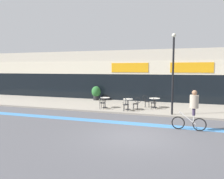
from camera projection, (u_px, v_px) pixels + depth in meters
ground_plane at (134, 137)px, 9.70m from camera, size 120.00×120.00×0.00m
sidewalk_slab at (155, 108)px, 16.56m from camera, size 40.00×5.50×0.12m
storefront_facade at (161, 76)px, 20.81m from camera, size 40.00×4.06×4.71m
bike_lane_stripe at (143, 124)px, 11.84m from camera, size 36.00×0.70×0.01m
bistro_table_0 at (105, 100)px, 16.26m from camera, size 0.71×0.71×0.76m
bistro_table_1 at (128, 102)px, 15.50m from camera, size 0.70×0.70×0.76m
bistro_table_2 at (155, 101)px, 16.28m from camera, size 0.80×0.80×0.71m
cafe_chair_0_near at (102, 102)px, 15.67m from camera, size 0.42×0.59×0.90m
cafe_chair_1_near at (126, 104)px, 14.91m from camera, size 0.43×0.59×0.90m
cafe_chair_1_side at (137, 103)px, 15.31m from camera, size 0.59×0.43×0.90m
cafe_chair_2_near at (154, 102)px, 15.69m from camera, size 0.45×0.60×0.90m
cafe_chair_2_side at (146, 100)px, 16.47m from camera, size 0.59×0.43×0.90m
planter_pot at (96, 93)px, 20.22m from camera, size 0.84×0.84×1.29m
lamp_post at (173, 68)px, 13.58m from camera, size 0.26×0.26×5.07m
cyclist_0 at (193, 107)px, 10.58m from camera, size 1.63×0.49×1.99m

